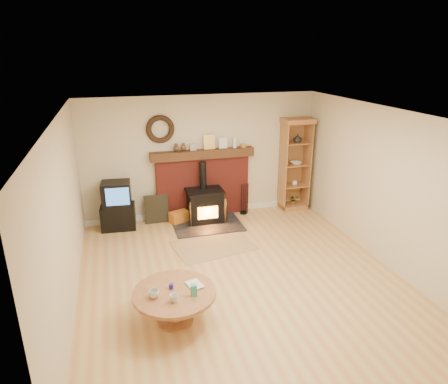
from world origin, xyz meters
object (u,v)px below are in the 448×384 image
object	(u,v)px
tv_unit	(117,206)
curio_cabinet	(294,164)
wood_stove	(205,207)
coffee_table	(174,297)

from	to	relation	value
tv_unit	curio_cabinet	size ratio (longest dim) A/B	0.48
tv_unit	curio_cabinet	bearing A→B (deg)	1.30
wood_stove	curio_cabinet	size ratio (longest dim) A/B	0.68
wood_stove	tv_unit	distance (m)	1.79
wood_stove	curio_cabinet	bearing A→B (deg)	7.63
wood_stove	tv_unit	size ratio (longest dim) A/B	1.42
wood_stove	curio_cabinet	distance (m)	2.25
wood_stove	curio_cabinet	world-z (taller)	curio_cabinet
wood_stove	coffee_table	bearing A→B (deg)	-110.24
wood_stove	curio_cabinet	xyz separation A→B (m)	(2.12, 0.28, 0.69)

